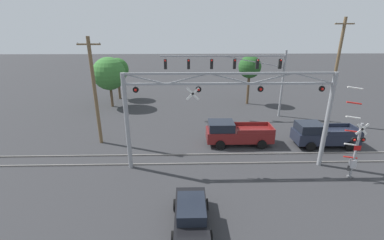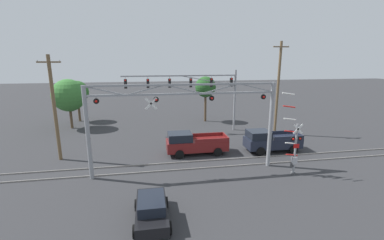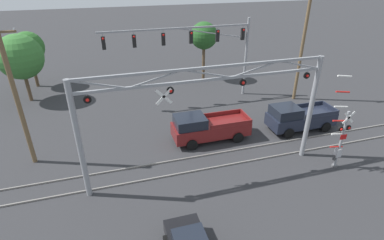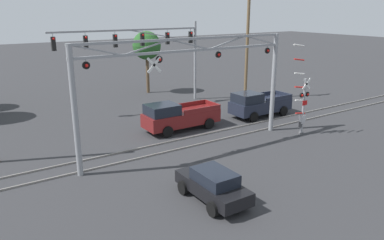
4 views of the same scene
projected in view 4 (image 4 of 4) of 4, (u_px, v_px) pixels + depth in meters
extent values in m
cube|color=gray|center=(188.00, 147.00, 23.27)|extent=(80.00, 0.08, 0.10)
cube|color=gray|center=(176.00, 140.00, 24.42)|extent=(80.00, 0.08, 0.10)
cylinder|color=gray|center=(75.00, 113.00, 18.51)|extent=(0.30, 0.30, 6.75)
cylinder|color=gray|center=(273.00, 84.00, 25.67)|extent=(0.30, 0.30, 6.75)
cube|color=gray|center=(190.00, 51.00, 21.33)|extent=(13.94, 0.14, 0.14)
cube|color=gray|center=(190.00, 39.00, 21.15)|extent=(13.94, 0.14, 0.14)
cube|color=gray|center=(97.00, 50.00, 18.38)|extent=(2.75, 0.08, 0.74)
cube|color=gray|center=(147.00, 47.00, 19.81)|extent=(2.75, 0.08, 0.74)
cube|color=gray|center=(190.00, 45.00, 21.24)|extent=(2.75, 0.08, 0.74)
cube|color=gray|center=(228.00, 42.00, 22.67)|extent=(2.75, 0.08, 0.74)
cube|color=gray|center=(261.00, 40.00, 24.10)|extent=(2.75, 0.08, 0.74)
cylinder|color=black|center=(86.00, 65.00, 18.25)|extent=(0.38, 0.10, 0.38)
sphere|color=red|center=(87.00, 66.00, 18.20)|extent=(0.18, 0.18, 0.18)
cylinder|color=gray|center=(86.00, 60.00, 18.18)|extent=(0.04, 0.04, 0.10)
cylinder|color=black|center=(159.00, 59.00, 20.38)|extent=(0.38, 0.10, 0.38)
sphere|color=red|center=(160.00, 60.00, 20.32)|extent=(0.18, 0.18, 0.18)
cylinder|color=gray|center=(159.00, 55.00, 20.31)|extent=(0.04, 0.04, 0.10)
cylinder|color=black|center=(218.00, 55.00, 22.50)|extent=(0.38, 0.10, 0.38)
sphere|color=red|center=(219.00, 55.00, 22.44)|extent=(0.18, 0.18, 0.18)
cylinder|color=gray|center=(218.00, 51.00, 22.43)|extent=(0.04, 0.04, 0.10)
cylinder|color=black|center=(267.00, 51.00, 24.62)|extent=(0.38, 0.10, 0.38)
sphere|color=red|center=(268.00, 51.00, 24.57)|extent=(0.18, 0.18, 0.18)
cylinder|color=gray|center=(268.00, 47.00, 24.55)|extent=(0.04, 0.04, 0.10)
cube|color=white|center=(154.00, 65.00, 20.18)|extent=(0.88, 0.03, 0.88)
cube|color=white|center=(154.00, 65.00, 20.18)|extent=(0.88, 0.03, 0.88)
cylinder|color=black|center=(154.00, 65.00, 20.16)|extent=(0.04, 0.04, 0.02)
cylinder|color=gray|center=(303.00, 107.00, 25.35)|extent=(0.16, 0.16, 3.86)
cylinder|color=#59595B|center=(301.00, 133.00, 25.89)|extent=(0.35, 0.35, 0.10)
cube|color=white|center=(307.00, 84.00, 24.81)|extent=(0.78, 0.03, 0.78)
cube|color=white|center=(307.00, 84.00, 24.81)|extent=(0.78, 0.03, 0.78)
cylinder|color=black|center=(307.00, 84.00, 24.79)|extent=(0.04, 0.04, 0.02)
cylinder|color=black|center=(302.00, 95.00, 24.97)|extent=(0.32, 0.09, 0.32)
sphere|color=red|center=(302.00, 95.00, 24.92)|extent=(0.16, 0.16, 0.16)
cylinder|color=black|center=(307.00, 94.00, 25.26)|extent=(0.32, 0.09, 0.32)
sphere|color=red|center=(308.00, 94.00, 25.21)|extent=(0.16, 0.16, 0.16)
cube|color=gray|center=(304.00, 95.00, 25.11)|extent=(0.64, 0.06, 0.06)
cube|color=red|center=(305.00, 103.00, 25.19)|extent=(0.44, 0.02, 0.32)
cube|color=#B2B2B7|center=(302.00, 119.00, 25.61)|extent=(0.36, 0.28, 0.56)
cylinder|color=red|center=(300.00, 113.00, 25.34)|extent=(0.93, 0.09, 0.23)
cylinder|color=white|center=(300.00, 100.00, 25.01)|extent=(0.93, 0.09, 0.23)
cylinder|color=red|center=(300.00, 87.00, 24.68)|extent=(0.93, 0.09, 0.23)
cylinder|color=white|center=(299.00, 74.00, 24.34)|extent=(0.93, 0.09, 0.23)
cylinder|color=red|center=(299.00, 60.00, 24.01)|extent=(0.93, 0.09, 0.23)
cylinder|color=white|center=(299.00, 45.00, 23.67)|extent=(0.93, 0.09, 0.23)
cube|color=#3F3F42|center=(301.00, 124.00, 25.64)|extent=(0.24, 0.12, 0.36)
cylinder|color=gray|center=(195.00, 61.00, 34.76)|extent=(0.24, 0.24, 7.23)
cube|color=gray|center=(129.00, 30.00, 30.47)|extent=(13.06, 0.14, 0.14)
cube|color=gray|center=(164.00, 36.00, 32.35)|extent=(6.54, 0.08, 1.28)
cylinder|color=gray|center=(53.00, 35.00, 27.34)|extent=(0.04, 0.04, 0.30)
cube|color=black|center=(53.00, 44.00, 27.53)|extent=(0.30, 0.26, 1.02)
sphere|color=red|center=(53.00, 39.00, 27.29)|extent=(0.18, 0.18, 0.18)
cylinder|color=gray|center=(85.00, 34.00, 28.61)|extent=(0.04, 0.04, 0.30)
cube|color=black|center=(86.00, 42.00, 28.80)|extent=(0.30, 0.26, 1.02)
sphere|color=red|center=(86.00, 37.00, 28.56)|extent=(0.18, 0.18, 0.18)
cylinder|color=gray|center=(115.00, 32.00, 29.88)|extent=(0.04, 0.04, 0.30)
cube|color=black|center=(115.00, 41.00, 30.07)|extent=(0.30, 0.26, 1.02)
sphere|color=red|center=(116.00, 36.00, 29.82)|extent=(0.18, 0.18, 0.18)
cylinder|color=gray|center=(142.00, 31.00, 31.14)|extent=(0.04, 0.04, 0.30)
cube|color=black|center=(142.00, 40.00, 31.33)|extent=(0.30, 0.26, 1.02)
sphere|color=red|center=(143.00, 35.00, 31.09)|extent=(0.18, 0.18, 0.18)
cylinder|color=gray|center=(167.00, 31.00, 32.41)|extent=(0.04, 0.04, 0.30)
cube|color=black|center=(167.00, 38.00, 32.60)|extent=(0.30, 0.26, 1.02)
sphere|color=red|center=(168.00, 34.00, 32.36)|extent=(0.18, 0.18, 0.18)
cylinder|color=gray|center=(191.00, 30.00, 33.68)|extent=(0.04, 0.04, 0.30)
cube|color=black|center=(191.00, 37.00, 33.87)|extent=(0.30, 0.26, 1.02)
sphere|color=red|center=(192.00, 33.00, 33.62)|extent=(0.18, 0.18, 0.18)
cube|color=maroon|center=(182.00, 118.00, 26.63)|extent=(5.52, 1.95, 0.94)
cube|color=black|center=(162.00, 110.00, 25.57)|extent=(2.10, 1.80, 0.71)
cube|color=maroon|center=(202.00, 110.00, 26.30)|extent=(3.02, 0.08, 0.32)
cube|color=maroon|center=(188.00, 104.00, 27.80)|extent=(3.02, 0.08, 0.32)
cube|color=maroon|center=(212.00, 104.00, 27.87)|extent=(0.10, 1.87, 0.32)
cylinder|color=black|center=(168.00, 132.00, 25.07)|extent=(0.78, 0.24, 0.78)
cylinder|color=black|center=(154.00, 124.00, 26.65)|extent=(0.78, 0.24, 0.78)
cylinder|color=black|center=(209.00, 123.00, 26.87)|extent=(0.78, 0.24, 0.78)
cylinder|color=black|center=(194.00, 117.00, 28.45)|extent=(0.78, 0.24, 0.78)
cube|color=#1E2333|center=(261.00, 105.00, 29.98)|extent=(5.15, 1.95, 0.94)
cube|color=black|center=(247.00, 98.00, 28.99)|extent=(1.96, 1.80, 0.71)
cube|color=#1E2333|center=(279.00, 98.00, 29.62)|extent=(2.79, 0.08, 0.32)
cube|color=#1E2333|center=(263.00, 94.00, 31.12)|extent=(2.79, 0.08, 0.32)
cube|color=#1E2333|center=(283.00, 94.00, 31.13)|extent=(0.10, 1.87, 0.32)
cylinder|color=black|center=(254.00, 117.00, 28.49)|extent=(0.78, 0.24, 0.78)
cylinder|color=black|center=(237.00, 111.00, 30.07)|extent=(0.78, 0.24, 0.78)
cylinder|color=black|center=(283.00, 111.00, 30.16)|extent=(0.78, 0.24, 0.78)
cylinder|color=black|center=(266.00, 106.00, 31.75)|extent=(0.78, 0.24, 0.78)
cube|color=black|center=(212.00, 187.00, 16.80)|extent=(1.61, 3.89, 0.59)
cube|color=black|center=(215.00, 177.00, 16.51)|extent=(1.37, 2.02, 0.54)
cylinder|color=black|center=(183.00, 188.00, 17.39)|extent=(0.24, 0.66, 0.66)
cylinder|color=black|center=(212.00, 179.00, 18.25)|extent=(0.24, 0.66, 0.66)
cylinder|color=black|center=(213.00, 209.00, 15.52)|extent=(0.24, 0.66, 0.66)
cylinder|color=black|center=(243.00, 199.00, 16.38)|extent=(0.24, 0.66, 0.66)
cylinder|color=brown|center=(247.00, 44.00, 34.46)|extent=(0.28, 0.28, 10.34)
cylinder|color=brown|center=(148.00, 74.00, 38.01)|extent=(0.32, 0.32, 3.80)
sphere|color=#265623|center=(147.00, 45.00, 37.19)|extent=(2.82, 2.82, 2.82)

